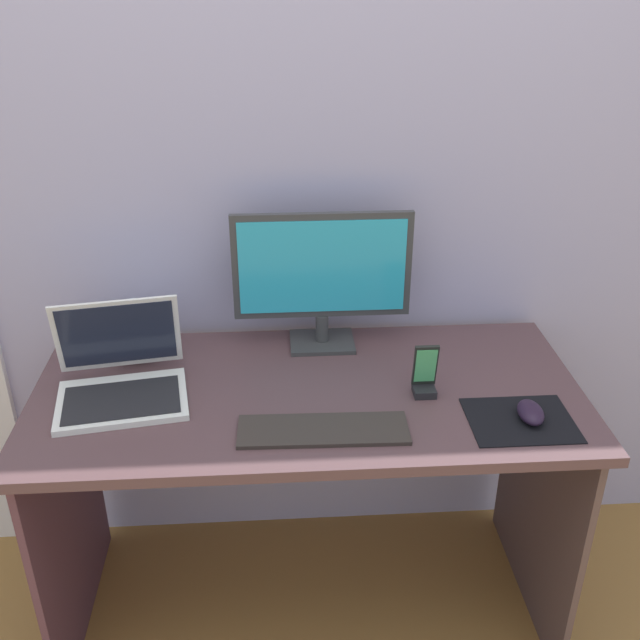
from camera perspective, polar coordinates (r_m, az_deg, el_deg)
name	(u,v)px	position (r m, az deg, el deg)	size (l,w,h in m)	color
ground_plane	(309,601)	(2.36, -0.83, -21.11)	(8.00, 8.00, 0.00)	olive
wall_back	(299,160)	(2.02, -1.65, 12.42)	(6.00, 0.04, 2.50)	#A4A1BD
desk	(308,441)	(1.96, -0.95, -9.41)	(1.40, 0.65, 0.76)	#503738
monitor	(322,275)	(1.97, 0.17, 3.55)	(0.48, 0.14, 0.39)	#343635
laptop	(121,378)	(1.89, -15.31, -4.37)	(0.35, 0.32, 0.23)	silver
fishbowl	(136,328)	(2.05, -14.22, -0.59)	(0.17, 0.17, 0.17)	silver
keyboard_external	(323,430)	(1.71, 0.25, -8.59)	(0.40, 0.12, 0.01)	#2F2823
mousepad	(520,420)	(1.81, 15.40, -7.56)	(0.25, 0.20, 0.00)	black
mouse	(531,412)	(1.81, 16.14, -6.95)	(0.06, 0.10, 0.04)	black
phone_in_dock	(425,377)	(1.84, 8.20, -4.41)	(0.06, 0.05, 0.14)	black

